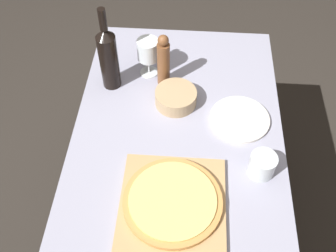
{
  "coord_description": "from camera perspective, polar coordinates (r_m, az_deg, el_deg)",
  "views": [
    {
      "loc": [
        0.03,
        -0.86,
        1.92
      ],
      "look_at": [
        -0.03,
        0.0,
        0.84
      ],
      "focal_mm": 42.0,
      "sensor_mm": 36.0,
      "label": 1
    }
  ],
  "objects": [
    {
      "name": "ground_plane",
      "position": [
        2.1,
        0.95,
        -14.51
      ],
      "size": [
        12.0,
        12.0,
        0.0
      ],
      "primitive_type": "plane",
      "color": "#2D2823"
    },
    {
      "name": "cutting_board",
      "position": [
        1.27,
        0.8,
        -11.24
      ],
      "size": [
        0.34,
        0.35,
        0.02
      ],
      "color": "tan",
      "rests_on": "dining_table"
    },
    {
      "name": "pepper_mill",
      "position": [
        1.53,
        -0.66,
        9.36
      ],
      "size": [
        0.05,
        0.05,
        0.24
      ],
      "color": "brown",
      "rests_on": "dining_table"
    },
    {
      "name": "dining_table",
      "position": [
        1.52,
        1.27,
        -4.4
      ],
      "size": [
        0.77,
        1.24,
        0.78
      ],
      "color": "#9393A8",
      "rests_on": "ground_plane"
    },
    {
      "name": "drinking_tumbler",
      "position": [
        1.34,
        13.52,
        -5.51
      ],
      "size": [
        0.09,
        0.09,
        0.08
      ],
      "color": "silver",
      "rests_on": "dining_table"
    },
    {
      "name": "wine_bottle",
      "position": [
        1.52,
        -8.65,
        9.87
      ],
      "size": [
        0.07,
        0.07,
        0.36
      ],
      "color": "black",
      "rests_on": "dining_table"
    },
    {
      "name": "wine_glass",
      "position": [
        1.57,
        -2.92,
        10.83
      ],
      "size": [
        0.09,
        0.09,
        0.17
      ],
      "color": "silver",
      "rests_on": "dining_table"
    },
    {
      "name": "dinner_plate",
      "position": [
        1.49,
        10.36,
        1.0
      ],
      "size": [
        0.22,
        0.22,
        0.01
      ],
      "color": "silver",
      "rests_on": "dining_table"
    },
    {
      "name": "pizza",
      "position": [
        1.25,
        0.82,
        -10.81
      ],
      "size": [
        0.32,
        0.32,
        0.02
      ],
      "color": "#C68947",
      "rests_on": "cutting_board"
    },
    {
      "name": "small_bowl",
      "position": [
        1.51,
        1.15,
        4.15
      ],
      "size": [
        0.16,
        0.16,
        0.06
      ],
      "color": "tan",
      "rests_on": "dining_table"
    }
  ]
}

